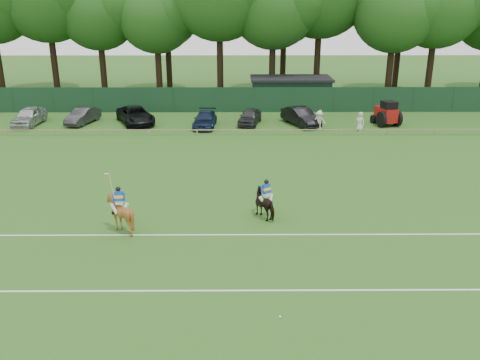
{
  "coord_description": "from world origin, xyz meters",
  "views": [
    {
      "loc": [
        0.33,
        -23.36,
        10.92
      ],
      "look_at": [
        0.5,
        3.0,
        1.4
      ],
      "focal_mm": 38.0,
      "sensor_mm": 36.0,
      "label": 1
    }
  ],
  "objects_px": {
    "suv_black": "(136,115)",
    "spectator_mid": "(320,120)",
    "utility_shed": "(291,92)",
    "tractor": "(387,114)",
    "sedan_navy": "(205,120)",
    "polo_ball": "(280,317)",
    "spectator_right": "(360,121)",
    "horse_chestnut": "(120,214)",
    "sedan_silver": "(29,116)",
    "horse_dark": "(266,204)",
    "hatch_grey": "(250,117)",
    "estate_black": "(301,116)",
    "spectator_left": "(319,121)",
    "sedan_grey": "(83,116)"
  },
  "relations": [
    {
      "from": "spectator_right",
      "to": "suv_black",
      "type": "bearing_deg",
      "value": -150.63
    },
    {
      "from": "hatch_grey",
      "to": "tractor",
      "type": "height_order",
      "value": "tractor"
    },
    {
      "from": "utility_shed",
      "to": "horse_dark",
      "type": "bearing_deg",
      "value": -98.19
    },
    {
      "from": "sedan_grey",
      "to": "tractor",
      "type": "xyz_separation_m",
      "value": [
        27.55,
        -0.87,
        0.36
      ]
    },
    {
      "from": "horse_dark",
      "to": "spectator_right",
      "type": "distance_m",
      "value": 20.41
    },
    {
      "from": "horse_chestnut",
      "to": "sedan_silver",
      "type": "bearing_deg",
      "value": -65.53
    },
    {
      "from": "horse_dark",
      "to": "polo_ball",
      "type": "distance_m",
      "value": 8.99
    },
    {
      "from": "sedan_silver",
      "to": "horse_chestnut",
      "type": "bearing_deg",
      "value": -57.63
    },
    {
      "from": "suv_black",
      "to": "utility_shed",
      "type": "xyz_separation_m",
      "value": [
        14.91,
        7.84,
        0.77
      ]
    },
    {
      "from": "suv_black",
      "to": "spectator_mid",
      "type": "distance_m",
      "value": 16.61
    },
    {
      "from": "horse_chestnut",
      "to": "utility_shed",
      "type": "height_order",
      "value": "utility_shed"
    },
    {
      "from": "spectator_right",
      "to": "polo_ball",
      "type": "height_order",
      "value": "spectator_right"
    },
    {
      "from": "sedan_grey",
      "to": "tractor",
      "type": "distance_m",
      "value": 27.56
    },
    {
      "from": "spectator_mid",
      "to": "spectator_right",
      "type": "relative_size",
      "value": 1.06
    },
    {
      "from": "sedan_grey",
      "to": "utility_shed",
      "type": "bearing_deg",
      "value": 35.82
    },
    {
      "from": "spectator_mid",
      "to": "tractor",
      "type": "bearing_deg",
      "value": -9.78
    },
    {
      "from": "estate_black",
      "to": "spectator_mid",
      "type": "xyz_separation_m",
      "value": [
        1.45,
        -1.68,
        0.09
      ]
    },
    {
      "from": "spectator_right",
      "to": "sedan_grey",
      "type": "bearing_deg",
      "value": -149.26
    },
    {
      "from": "suv_black",
      "to": "estate_black",
      "type": "distance_m",
      "value": 15.01
    },
    {
      "from": "tractor",
      "to": "hatch_grey",
      "type": "bearing_deg",
      "value": 163.4
    },
    {
      "from": "sedan_silver",
      "to": "spectator_mid",
      "type": "distance_m",
      "value": 26.01
    },
    {
      "from": "sedan_navy",
      "to": "polo_ball",
      "type": "distance_m",
      "value": 29.03
    },
    {
      "from": "utility_shed",
      "to": "spectator_mid",
      "type": "bearing_deg",
      "value": -81.32
    },
    {
      "from": "polo_ball",
      "to": "tractor",
      "type": "bearing_deg",
      "value": 67.77
    },
    {
      "from": "horse_dark",
      "to": "hatch_grey",
      "type": "bearing_deg",
      "value": -124.64
    },
    {
      "from": "sedan_grey",
      "to": "utility_shed",
      "type": "height_order",
      "value": "utility_shed"
    },
    {
      "from": "horse_chestnut",
      "to": "utility_shed",
      "type": "distance_m",
      "value": 32.56
    },
    {
      "from": "utility_shed",
      "to": "suv_black",
      "type": "bearing_deg",
      "value": -152.28
    },
    {
      "from": "sedan_silver",
      "to": "sedan_navy",
      "type": "relative_size",
      "value": 1.04
    },
    {
      "from": "horse_dark",
      "to": "sedan_navy",
      "type": "relative_size",
      "value": 0.39
    },
    {
      "from": "suv_black",
      "to": "estate_black",
      "type": "xyz_separation_m",
      "value": [
        15.0,
        -0.6,
        0.02
      ]
    },
    {
      "from": "utility_shed",
      "to": "sedan_navy",
      "type": "bearing_deg",
      "value": -132.99
    },
    {
      "from": "suv_black",
      "to": "tractor",
      "type": "bearing_deg",
      "value": -27.0
    },
    {
      "from": "spectator_left",
      "to": "tractor",
      "type": "bearing_deg",
      "value": 27.35
    },
    {
      "from": "sedan_silver",
      "to": "spectator_right",
      "type": "relative_size",
      "value": 2.87
    },
    {
      "from": "horse_chestnut",
      "to": "spectator_mid",
      "type": "bearing_deg",
      "value": -128.35
    },
    {
      "from": "sedan_navy",
      "to": "polo_ball",
      "type": "relative_size",
      "value": 50.47
    },
    {
      "from": "horse_chestnut",
      "to": "suv_black",
      "type": "relative_size",
      "value": 0.33
    },
    {
      "from": "sedan_grey",
      "to": "spectator_mid",
      "type": "height_order",
      "value": "spectator_mid"
    },
    {
      "from": "estate_black",
      "to": "suv_black",
      "type": "bearing_deg",
      "value": 154.26
    },
    {
      "from": "spectator_mid",
      "to": "utility_shed",
      "type": "height_order",
      "value": "utility_shed"
    },
    {
      "from": "horse_dark",
      "to": "utility_shed",
      "type": "xyz_separation_m",
      "value": [
        4.15,
        28.85,
        0.79
      ]
    },
    {
      "from": "suv_black",
      "to": "spectator_mid",
      "type": "height_order",
      "value": "spectator_mid"
    },
    {
      "from": "sedan_navy",
      "to": "spectator_left",
      "type": "relative_size",
      "value": 2.65
    },
    {
      "from": "horse_dark",
      "to": "hatch_grey",
      "type": "relative_size",
      "value": 0.43
    },
    {
      "from": "estate_black",
      "to": "spectator_left",
      "type": "bearing_deg",
      "value": -79.0
    },
    {
      "from": "horse_chestnut",
      "to": "polo_ball",
      "type": "relative_size",
      "value": 20.07
    },
    {
      "from": "horse_dark",
      "to": "hatch_grey",
      "type": "height_order",
      "value": "horse_dark"
    },
    {
      "from": "suv_black",
      "to": "hatch_grey",
      "type": "distance_m",
      "value": 10.42
    },
    {
      "from": "spectator_mid",
      "to": "horse_chestnut",
      "type": "bearing_deg",
      "value": -145.44
    }
  ]
}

